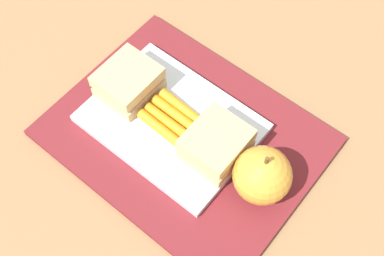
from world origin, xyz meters
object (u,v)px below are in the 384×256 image
sandwich_half_left (128,82)px  apple (263,175)px  sandwich_half_right (216,144)px  carrot_sticks_bundle (171,118)px  food_tray (171,123)px

sandwich_half_left → apple: bearing=0.2°
sandwich_half_left → sandwich_half_right: (0.16, 0.00, 0.00)m
carrot_sticks_bundle → sandwich_half_right: bearing=-0.0°
carrot_sticks_bundle → sandwich_half_left: bearing=-180.0°
food_tray → sandwich_half_left: sandwich_half_left is taller
food_tray → carrot_sticks_bundle: carrot_sticks_bundle is taller
food_tray → sandwich_half_left: (-0.08, 0.00, 0.03)m
sandwich_half_left → sandwich_half_right: bearing=0.0°
sandwich_half_right → food_tray: bearing=180.0°
sandwich_half_left → sandwich_half_right: same height
sandwich_half_right → sandwich_half_left: bearing=180.0°
sandwich_half_left → food_tray: bearing=0.0°
food_tray → sandwich_half_right: sandwich_half_right is taller
food_tray → sandwich_half_left: size_ratio=2.88×
food_tray → carrot_sticks_bundle: bearing=5.0°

